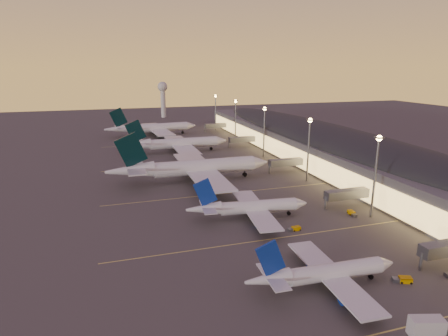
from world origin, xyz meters
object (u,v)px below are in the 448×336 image
at_px(airliner_wide_far, 152,128).
at_px(radar_tower, 163,93).
at_px(airliner_wide_near, 191,168).
at_px(catering_truck_a, 428,328).
at_px(airliner_wide_mid, 175,144).
at_px(baggage_tug_a, 403,280).
at_px(airliner_narrow_south, 323,273).
at_px(baggage_tug_d, 352,213).
at_px(baggage_tug_c, 295,229).
at_px(airliner_narrow_north, 248,207).

height_order(airliner_wide_far, radar_tower, radar_tower).
xyz_separation_m(airliner_wide_near, catering_truck_a, (19.27, -102.04, -3.88)).
bearing_deg(airliner_wide_mid, baggage_tug_a, -80.61).
distance_m(airliner_narrow_south, airliner_wide_mid, 138.60).
bearing_deg(baggage_tug_d, baggage_tug_c, 109.98).
relative_size(airliner_wide_near, catering_truck_a, 9.97).
distance_m(baggage_tug_c, baggage_tug_d, 23.42).
xyz_separation_m(catering_truck_a, baggage_tug_d, (21.36, 51.24, -1.12)).
bearing_deg(baggage_tug_a, baggage_tug_d, 92.49).
xyz_separation_m(airliner_wide_near, airliner_wide_far, (-2.67, 111.65, -0.40)).
relative_size(airliner_wide_mid, baggage_tug_d, 14.41).
xyz_separation_m(airliner_narrow_north, baggage_tug_a, (19.45, -43.40, -3.00)).
relative_size(airliner_narrow_north, airliner_wide_near, 0.57).
distance_m(radar_tower, baggage_tug_a, 293.76).
distance_m(airliner_narrow_south, baggage_tug_d, 44.77).
xyz_separation_m(airliner_wide_far, catering_truck_a, (21.94, -213.69, -3.48)).
height_order(radar_tower, baggage_tug_d, radar_tower).
height_order(baggage_tug_a, baggage_tug_c, baggage_tug_a).
bearing_deg(airliner_wide_far, airliner_wide_mid, -89.51).
relative_size(radar_tower, baggage_tug_d, 7.93).
bearing_deg(baggage_tug_c, airliner_wide_mid, 95.38).
bearing_deg(airliner_narrow_north, airliner_narrow_south, -81.53).
bearing_deg(catering_truck_a, airliner_narrow_north, 116.95).
distance_m(airliner_wide_near, catering_truck_a, 103.91).
bearing_deg(airliner_wide_far, radar_tower, 71.62).
height_order(airliner_wide_near, airliner_wide_far, airliner_wide_near).
bearing_deg(baggage_tug_d, airliner_narrow_south, 144.00).
bearing_deg(baggage_tug_c, airliner_narrow_south, -108.14).
bearing_deg(airliner_wide_near, radar_tower, 84.99).
bearing_deg(airliner_wide_far, baggage_tug_c, -88.39).
relative_size(airliner_wide_near, baggage_tug_a, 15.52).
bearing_deg(airliner_wide_mid, airliner_wide_far, 95.39).
height_order(airliner_wide_far, catering_truck_a, airliner_wide_far).
xyz_separation_m(airliner_wide_mid, radar_tower, (16.05, 150.80, 16.99)).
bearing_deg(airliner_narrow_north, catering_truck_a, -73.28).
height_order(airliner_narrow_south, baggage_tug_c, airliner_narrow_south).
height_order(airliner_narrow_north, airliner_wide_near, airliner_wide_near).
relative_size(airliner_wide_far, catering_truck_a, 9.29).
bearing_deg(baggage_tug_a, airliner_narrow_south, -169.36).
xyz_separation_m(baggage_tug_c, catering_truck_a, (1.49, -46.13, 1.15)).
xyz_separation_m(airliner_narrow_south, airliner_wide_far, (-12.60, 194.93, 1.94)).
relative_size(airliner_wide_near, airliner_wide_mid, 1.13).
bearing_deg(baggage_tug_c, baggage_tug_a, -74.36).
relative_size(airliner_wide_mid, airliner_wide_far, 0.95).
relative_size(airliner_narrow_south, airliner_narrow_north, 0.90).
relative_size(airliner_narrow_south, baggage_tug_c, 9.14).
bearing_deg(catering_truck_a, baggage_tug_d, 83.68).
height_order(airliner_narrow_north, baggage_tug_d, airliner_narrow_north).
bearing_deg(airliner_narrow_north, baggage_tug_a, -59.79).
distance_m(airliner_wide_far, baggage_tug_a, 200.92).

